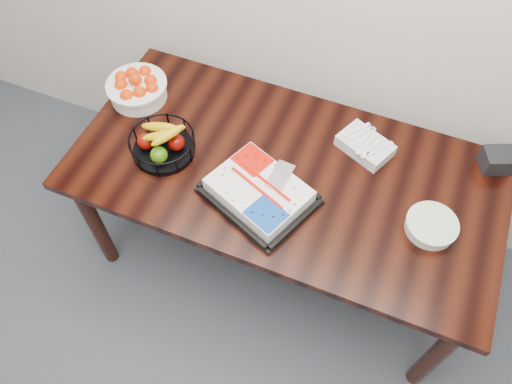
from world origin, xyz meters
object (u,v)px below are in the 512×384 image
at_px(cake_tray, 259,192).
at_px(tangerine_bowl, 136,85).
at_px(napkin_box, 497,160).
at_px(fruit_basket, 162,143).
at_px(plate_stack, 431,226).
at_px(table, 285,181).

relative_size(cake_tray, tangerine_bowl, 1.84).
distance_m(cake_tray, napkin_box, 1.00).
height_order(cake_tray, fruit_basket, fruit_basket).
height_order(cake_tray, plate_stack, cake_tray).
bearing_deg(tangerine_bowl, plate_stack, -7.74).
distance_m(tangerine_bowl, napkin_box, 1.59).
bearing_deg(fruit_basket, table, 12.25).
relative_size(cake_tray, fruit_basket, 1.83).
relative_size(cake_tray, napkin_box, 4.24).
relative_size(table, napkin_box, 15.02).
bearing_deg(plate_stack, napkin_box, 65.36).
height_order(table, napkin_box, napkin_box).
bearing_deg(table, tangerine_bowl, 170.21).
relative_size(table, plate_stack, 9.03).
bearing_deg(fruit_basket, napkin_box, 19.36).
bearing_deg(cake_tray, tangerine_bowl, 157.25).
distance_m(tangerine_bowl, plate_stack, 1.40).
distance_m(table, cake_tray, 0.22).
height_order(table, fruit_basket, fruit_basket).
height_order(tangerine_bowl, fruit_basket, tangerine_bowl).
height_order(cake_tray, napkin_box, same).
bearing_deg(cake_tray, table, 73.51).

